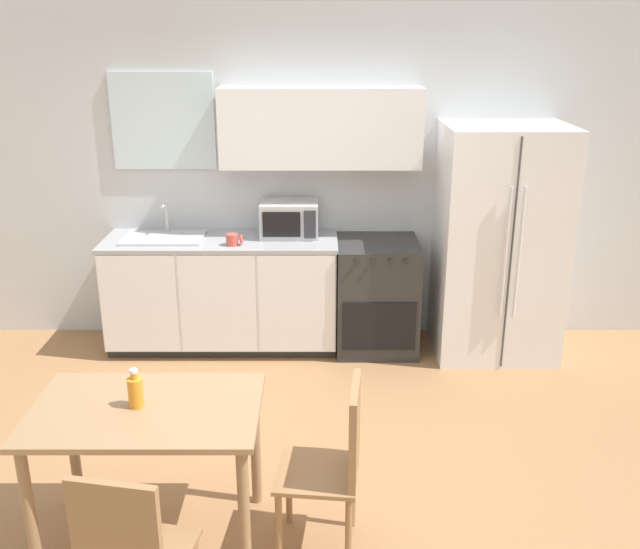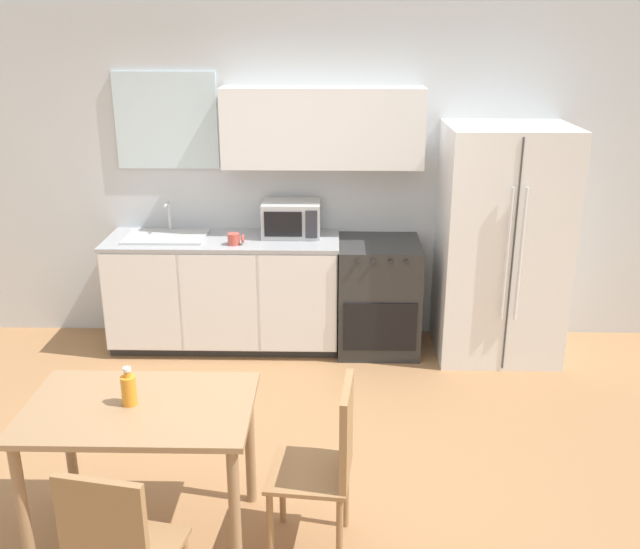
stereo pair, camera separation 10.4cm
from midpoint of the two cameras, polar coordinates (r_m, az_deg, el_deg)
The scene contains 11 objects.
ground_plane at distance 4.52m, azimuth -4.52°, elevation -14.83°, with size 12.00×12.00×0.00m, color #9E7047.
wall_back at distance 5.86m, azimuth -3.19°, elevation 8.29°, with size 12.00×0.38×2.70m.
kitchen_counter at distance 5.87m, azimuth -8.43°, elevation -1.47°, with size 1.86×0.63×0.93m.
oven_range at distance 5.82m, azimuth 3.87°, elevation -1.69°, with size 0.65×0.66×0.90m.
refrigerator at distance 5.76m, azimuth 13.44°, elevation 2.50°, with size 0.94×0.79×1.83m.
kitchen_sink at distance 5.81m, azimuth -13.07°, elevation 2.95°, with size 0.63×0.41×0.26m.
microwave at distance 5.73m, azimuth -3.15°, elevation 4.47°, with size 0.46×0.35×0.28m.
coffee_mug at distance 5.54m, azimuth -7.66°, elevation 2.78°, with size 0.13×0.09×0.09m.
dining_table at distance 3.71m, azimuth -14.60°, elevation -11.90°, with size 1.12×0.73×0.77m.
dining_chair_side at distance 3.60m, azimuth 0.36°, elevation -14.37°, with size 0.44×0.44×0.93m.
drink_bottle at distance 3.63m, azimuth -15.51°, elevation -9.02°, with size 0.07×0.07×0.20m.
Camera 1 is at (0.28, -3.73, 2.54)m, focal length 40.00 mm.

